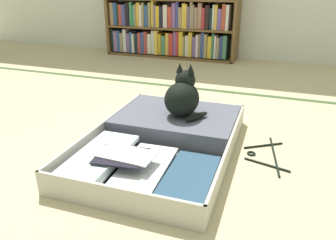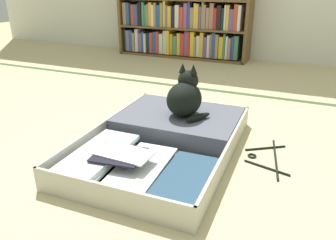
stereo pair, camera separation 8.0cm
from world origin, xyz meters
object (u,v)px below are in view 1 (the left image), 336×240
object	(u,v)px
black_cat	(183,97)
clothes_hanger	(267,155)
open_suitcase	(166,137)
bookshelf	(170,15)

from	to	relation	value
black_cat	clothes_hanger	xyz separation A→B (m)	(0.45, -0.11, -0.20)
open_suitcase	clothes_hanger	distance (m)	0.49
clothes_hanger	bookshelf	bearing A→B (deg)	121.36
open_suitcase	clothes_hanger	size ratio (longest dim) A/B	2.62
bookshelf	open_suitcase	xyz separation A→B (m)	(0.70, -2.00, -0.39)
open_suitcase	clothes_hanger	world-z (taller)	open_suitcase
bookshelf	black_cat	size ratio (longest dim) A/B	5.31
bookshelf	black_cat	distance (m)	1.98
black_cat	clothes_hanger	bearing A→B (deg)	-13.65
bookshelf	clothes_hanger	size ratio (longest dim) A/B	3.75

